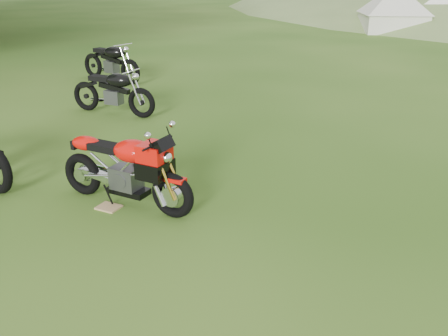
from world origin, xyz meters
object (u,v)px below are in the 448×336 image
(vintage_moto_b, at_px, (112,90))
(tent_left, at_px, (394,6))
(sport_motorcycle, at_px, (124,163))
(plywood_board, at_px, (109,207))
(vintage_moto_d, at_px, (111,61))

(vintage_moto_b, xyz_separation_m, tent_left, (4.80, 16.09, 0.65))
(sport_motorcycle, xyz_separation_m, plywood_board, (-0.16, -0.16, -0.53))
(sport_motorcycle, bearing_deg, plywood_board, -126.87)
(plywood_board, bearing_deg, sport_motorcycle, 44.15)
(sport_motorcycle, height_order, tent_left, tent_left)
(vintage_moto_b, bearing_deg, plywood_board, -54.98)
(plywood_board, xyz_separation_m, vintage_moto_d, (-3.73, 6.39, 0.51))
(sport_motorcycle, bearing_deg, vintage_moto_b, 131.48)
(vintage_moto_b, bearing_deg, tent_left, 78.93)
(plywood_board, xyz_separation_m, vintage_moto_b, (-2.08, 3.68, 0.47))
(vintage_moto_d, height_order, tent_left, tent_left)
(plywood_board, height_order, vintage_moto_d, vintage_moto_d)
(vintage_moto_b, bearing_deg, sport_motorcycle, -51.98)
(sport_motorcycle, xyz_separation_m, vintage_moto_d, (-3.90, 6.23, -0.02))
(plywood_board, distance_m, vintage_moto_b, 4.25)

